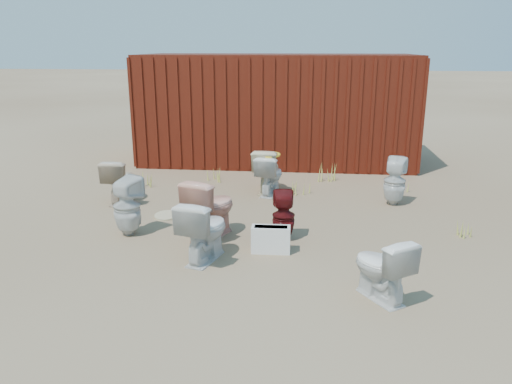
# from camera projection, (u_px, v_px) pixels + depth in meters

# --- Properties ---
(ground) EXTENTS (100.00, 100.00, 0.00)m
(ground) POSITION_uv_depth(u_px,v_px,m) (251.00, 243.00, 6.78)
(ground) COLOR brown
(ground) RESTS_ON ground
(shipping_container) EXTENTS (6.00, 2.40, 2.40)m
(shipping_container) POSITION_uv_depth(u_px,v_px,m) (277.00, 108.00, 11.41)
(shipping_container) COLOR #49130C
(shipping_container) RESTS_ON ground
(toilet_front_pink) EXTENTS (0.77, 0.96, 0.85)m
(toilet_front_pink) POSITION_uv_depth(u_px,v_px,m) (211.00, 207.00, 6.91)
(toilet_front_pink) COLOR #E49B84
(toilet_front_pink) RESTS_ON ground
(toilet_front_c) EXTENTS (0.64, 0.87, 0.79)m
(toilet_front_c) POSITION_uv_depth(u_px,v_px,m) (204.00, 230.00, 6.16)
(toilet_front_c) COLOR silver
(toilet_front_c) RESTS_ON ground
(toilet_front_maroon) EXTENTS (0.34, 0.35, 0.69)m
(toilet_front_maroon) POSITION_uv_depth(u_px,v_px,m) (284.00, 216.00, 6.82)
(toilet_front_maroon) COLOR #520E0F
(toilet_front_maroon) RESTS_ON ground
(toilet_front_e) EXTENTS (0.72, 0.80, 0.71)m
(toilet_front_e) POSITION_uv_depth(u_px,v_px,m) (381.00, 268.00, 5.20)
(toilet_front_e) COLOR silver
(toilet_front_e) RESTS_ON ground
(toilet_back_a) EXTENTS (0.51, 0.51, 0.84)m
(toilet_back_a) POSITION_uv_depth(u_px,v_px,m) (127.00, 206.00, 6.98)
(toilet_back_a) COLOR silver
(toilet_back_a) RESTS_ON ground
(toilet_back_beige_left) EXTENTS (0.46, 0.77, 0.76)m
(toilet_back_beige_left) POSITION_uv_depth(u_px,v_px,m) (121.00, 181.00, 8.45)
(toilet_back_beige_left) COLOR tan
(toilet_back_beige_left) RESTS_ON ground
(toilet_back_beige_right) EXTENTS (0.51, 0.82, 0.81)m
(toilet_back_beige_right) POSITION_uv_depth(u_px,v_px,m) (267.00, 170.00, 9.09)
(toilet_back_beige_right) COLOR beige
(toilet_back_beige_right) RESTS_ON ground
(toilet_back_yellowlid) EXTENTS (0.55, 0.78, 0.72)m
(toilet_back_yellowlid) POSITION_uv_depth(u_px,v_px,m) (270.00, 175.00, 8.92)
(toilet_back_yellowlid) COLOR silver
(toilet_back_yellowlid) RESTS_ON ground
(toilet_back_e) EXTENTS (0.46, 0.47, 0.81)m
(toilet_back_e) POSITION_uv_depth(u_px,v_px,m) (395.00, 181.00, 8.33)
(toilet_back_e) COLOR silver
(toilet_back_e) RESTS_ON ground
(yellow_lid) EXTENTS (0.36, 0.45, 0.02)m
(yellow_lid) POSITION_uv_depth(u_px,v_px,m) (270.00, 155.00, 8.81)
(yellow_lid) COLOR yellow
(yellow_lid) RESTS_ON toilet_back_yellowlid
(loose_tank) EXTENTS (0.50, 0.21, 0.35)m
(loose_tank) POSITION_uv_depth(u_px,v_px,m) (271.00, 239.00, 6.44)
(loose_tank) COLOR white
(loose_tank) RESTS_ON ground
(loose_lid_near) EXTENTS (0.52, 0.59, 0.02)m
(loose_lid_near) POSITION_uv_depth(u_px,v_px,m) (190.00, 218.00, 7.72)
(loose_lid_near) COLOR beige
(loose_lid_near) RESTS_ON ground
(loose_lid_far) EXTENTS (0.43, 0.52, 0.02)m
(loose_lid_far) POSITION_uv_depth(u_px,v_px,m) (166.00, 215.00, 7.85)
(loose_lid_far) COLOR #BDB389
(loose_lid_far) RESTS_ON ground
(weed_clump_a) EXTENTS (0.36, 0.36, 0.32)m
(weed_clump_a) POSITION_uv_depth(u_px,v_px,m) (144.00, 178.00, 9.47)
(weed_clump_a) COLOR #AAAA44
(weed_clump_a) RESTS_ON ground
(weed_clump_b) EXTENTS (0.32, 0.32, 0.24)m
(weed_clump_b) POSITION_uv_depth(u_px,v_px,m) (301.00, 186.00, 9.07)
(weed_clump_b) COLOR #AAAA44
(weed_clump_b) RESTS_ON ground
(weed_clump_c) EXTENTS (0.36, 0.36, 0.31)m
(weed_clump_c) POSITION_uv_depth(u_px,v_px,m) (402.00, 183.00, 9.16)
(weed_clump_c) COLOR #AAAA44
(weed_clump_c) RESTS_ON ground
(weed_clump_d) EXTENTS (0.30, 0.30, 0.23)m
(weed_clump_d) POSITION_uv_depth(u_px,v_px,m) (213.00, 175.00, 9.89)
(weed_clump_d) COLOR #AAAA44
(weed_clump_d) RESTS_ON ground
(weed_clump_e) EXTENTS (0.34, 0.34, 0.34)m
(weed_clump_e) POSITION_uv_depth(u_px,v_px,m) (327.00, 172.00, 9.90)
(weed_clump_e) COLOR #AAAA44
(weed_clump_e) RESTS_ON ground
(weed_clump_f) EXTENTS (0.28, 0.28, 0.25)m
(weed_clump_f) POSITION_uv_depth(u_px,v_px,m) (465.00, 227.00, 7.02)
(weed_clump_f) COLOR #AAAA44
(weed_clump_f) RESTS_ON ground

